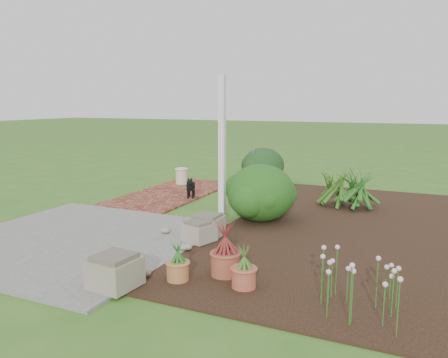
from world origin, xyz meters
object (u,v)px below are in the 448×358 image
at_px(evergreen_shrub, 261,191).
at_px(cream_ceramic_urn, 182,176).
at_px(stone_trough_near, 115,273).
at_px(black_dog, 191,186).

bearing_deg(evergreen_shrub, cream_ceramic_urn, 141.44).
relative_size(stone_trough_near, cream_ceramic_urn, 1.23).
xyz_separation_m(black_dog, cream_ceramic_urn, (-0.98, 1.31, -0.06)).
xyz_separation_m(black_dog, evergreen_shrub, (1.93, -1.00, 0.24)).
xyz_separation_m(stone_trough_near, evergreen_shrub, (0.50, 3.34, 0.33)).
distance_m(black_dog, cream_ceramic_urn, 1.64).
relative_size(stone_trough_near, black_dog, 1.01).
height_order(cream_ceramic_urn, evergreen_shrub, evergreen_shrub).
bearing_deg(evergreen_shrub, stone_trough_near, -98.54).
distance_m(stone_trough_near, evergreen_shrub, 3.40).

